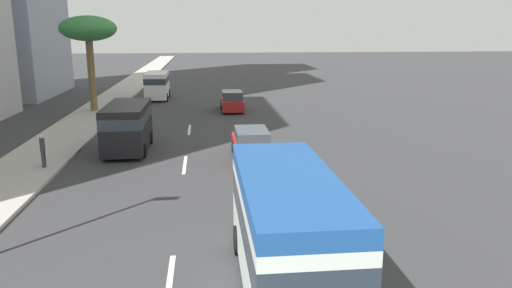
{
  "coord_description": "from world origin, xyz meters",
  "views": [
    {
      "loc": [
        -5.72,
        -1.01,
        6.42
      ],
      "look_at": [
        16.15,
        -3.38,
        1.17
      ],
      "focal_mm": 33.92,
      "sensor_mm": 36.0,
      "label": 1
    }
  ],
  "objects_px": {
    "minibus_second": "(287,226)",
    "car_third": "(232,101)",
    "van_fourth": "(127,124)",
    "car_lead": "(251,145)",
    "van_fifth": "(157,84)",
    "palm_tree": "(88,31)",
    "pedestrian_near_lamp": "(43,149)"
  },
  "relations": [
    {
      "from": "palm_tree",
      "to": "van_fifth",
      "type": "bearing_deg",
      "value": -31.92
    },
    {
      "from": "car_third",
      "to": "palm_tree",
      "type": "height_order",
      "value": "palm_tree"
    },
    {
      "from": "van_fourth",
      "to": "pedestrian_near_lamp",
      "type": "relative_size",
      "value": 3.36
    },
    {
      "from": "car_lead",
      "to": "palm_tree",
      "type": "xyz_separation_m",
      "value": [
        15.56,
        10.95,
        5.54
      ]
    },
    {
      "from": "car_lead",
      "to": "car_third",
      "type": "bearing_deg",
      "value": 0.26
    },
    {
      "from": "palm_tree",
      "to": "minibus_second",
      "type": "bearing_deg",
      "value": -159.07
    },
    {
      "from": "car_lead",
      "to": "minibus_second",
      "type": "xyz_separation_m",
      "value": [
        -12.26,
        0.31,
        0.87
      ]
    },
    {
      "from": "palm_tree",
      "to": "van_fourth",
      "type": "bearing_deg",
      "value": -160.66
    },
    {
      "from": "car_lead",
      "to": "van_fourth",
      "type": "relative_size",
      "value": 0.9
    },
    {
      "from": "minibus_second",
      "to": "car_lead",
      "type": "bearing_deg",
      "value": -1.44
    },
    {
      "from": "car_lead",
      "to": "palm_tree",
      "type": "height_order",
      "value": "palm_tree"
    },
    {
      "from": "car_lead",
      "to": "minibus_second",
      "type": "height_order",
      "value": "minibus_second"
    },
    {
      "from": "palm_tree",
      "to": "car_third",
      "type": "bearing_deg",
      "value": -92.36
    },
    {
      "from": "car_lead",
      "to": "van_fourth",
      "type": "xyz_separation_m",
      "value": [
        2.66,
        6.42,
        0.68
      ]
    },
    {
      "from": "van_fourth",
      "to": "palm_tree",
      "type": "relative_size",
      "value": 0.71
    },
    {
      "from": "car_lead",
      "to": "pedestrian_near_lamp",
      "type": "height_order",
      "value": "pedestrian_near_lamp"
    },
    {
      "from": "van_fourth",
      "to": "palm_tree",
      "type": "bearing_deg",
      "value": -160.66
    },
    {
      "from": "car_lead",
      "to": "van_fourth",
      "type": "height_order",
      "value": "van_fourth"
    },
    {
      "from": "car_third",
      "to": "van_fifth",
      "type": "xyz_separation_m",
      "value": [
        7.39,
        6.56,
        0.66
      ]
    },
    {
      "from": "car_lead",
      "to": "pedestrian_near_lamp",
      "type": "bearing_deg",
      "value": 94.38
    },
    {
      "from": "car_third",
      "to": "pedestrian_near_lamp",
      "type": "xyz_separation_m",
      "value": [
        -15.86,
        9.71,
        0.23
      ]
    },
    {
      "from": "minibus_second",
      "to": "car_third",
      "type": "relative_size",
      "value": 1.59
    },
    {
      "from": "van_fourth",
      "to": "van_fifth",
      "type": "xyz_separation_m",
      "value": [
        19.84,
        0.21,
        -0.02
      ]
    },
    {
      "from": "van_fifth",
      "to": "car_third",
      "type": "bearing_deg",
      "value": 41.59
    },
    {
      "from": "car_third",
      "to": "palm_tree",
      "type": "distance_m",
      "value": 12.22
    },
    {
      "from": "car_third",
      "to": "van_fourth",
      "type": "relative_size",
      "value": 0.82
    },
    {
      "from": "car_third",
      "to": "palm_tree",
      "type": "relative_size",
      "value": 0.59
    },
    {
      "from": "minibus_second",
      "to": "van_fifth",
      "type": "distance_m",
      "value": 35.33
    },
    {
      "from": "car_third",
      "to": "van_fourth",
      "type": "xyz_separation_m",
      "value": [
        -12.45,
        6.35,
        0.68
      ]
    },
    {
      "from": "car_lead",
      "to": "car_third",
      "type": "xyz_separation_m",
      "value": [
        15.11,
        0.07,
        0.0
      ]
    },
    {
      "from": "palm_tree",
      "to": "car_lead",
      "type": "bearing_deg",
      "value": -144.87
    },
    {
      "from": "minibus_second",
      "to": "van_fourth",
      "type": "height_order",
      "value": "minibus_second"
    }
  ]
}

